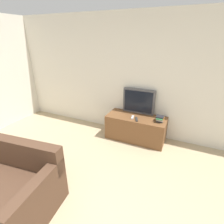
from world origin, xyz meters
The scene contains 6 objects.
wall_back centered at (0.00, 3.03, 1.30)m, with size 9.00×0.06×2.60m.
tv_stand centered at (0.17, 2.71, 0.27)m, with size 1.26×0.55×0.54m.
television centered at (0.14, 2.94, 0.81)m, with size 0.70×0.09×0.55m.
book_stack centered at (0.67, 2.70, 0.59)m, with size 0.17×0.23×0.11m.
remote_on_stand centered at (0.11, 2.62, 0.55)m, with size 0.08×0.18×0.02m.
remote_secondary centered at (0.22, 2.56, 0.55)m, with size 0.11×0.19×0.02m.
Camera 1 is at (1.10, -0.60, 2.12)m, focal length 28.00 mm.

